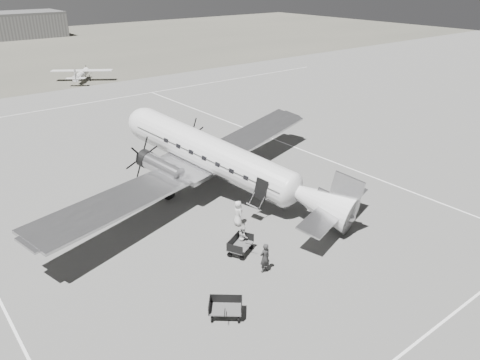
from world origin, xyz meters
The scene contains 11 objects.
ground centered at (0.00, 0.00, 0.00)m, with size 260.00×260.00×0.00m, color slate.
taxi_line_near centered at (0.00, -14.00, 0.01)m, with size 60.00×0.15×0.01m, color white.
taxi_line_right centered at (12.00, 0.00, 0.01)m, with size 0.15×80.00×0.01m, color white.
taxi_line_horizon centered at (0.00, 40.00, 0.01)m, with size 90.00×0.15×0.01m, color white.
dc3_airliner centered at (-0.61, 4.73, 2.99)m, with size 31.37×21.77×5.98m, color #B6B6B8, non-canonical shape.
light_plane_right centered at (6.79, 53.93, 1.02)m, with size 9.88×8.01×2.05m, color silver, non-canonical shape.
baggage_cart_near centered at (-4.66, -2.44, 0.53)m, with size 1.89×1.33×1.07m, color #505050, non-canonical shape.
baggage_cart_far centered at (-9.03, -6.72, 0.51)m, with size 1.81×1.28×1.02m, color #505050, non-canonical shape.
ground_crew centered at (-4.77, -4.93, 0.96)m, with size 0.70×0.46×1.92m, color #2B2B2B.
ramp_agent centered at (-4.07, -1.98, 0.75)m, with size 0.73×0.57×1.50m, color #B7B7B5.
passenger centered at (-2.51, 0.54, 0.93)m, with size 0.91×0.59×1.86m, color silver.
Camera 1 is at (-20.47, -22.43, 16.51)m, focal length 35.00 mm.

